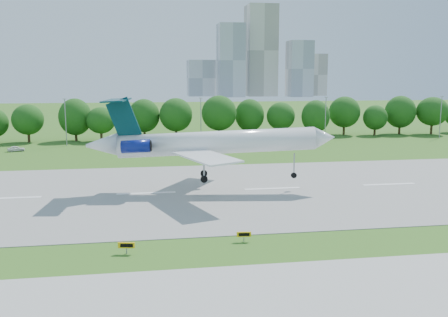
# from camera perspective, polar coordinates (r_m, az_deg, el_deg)

# --- Properties ---
(ground) EXTENTS (600.00, 600.00, 0.00)m
(ground) POSITION_cam_1_polar(r_m,az_deg,el_deg) (53.88, -8.71, -10.10)
(ground) COLOR #315C18
(ground) RESTS_ON ground
(runway) EXTENTS (400.00, 45.00, 0.08)m
(runway) POSITION_cam_1_polar(r_m,az_deg,el_deg) (77.89, -8.88, -3.96)
(runway) COLOR gray
(runway) RESTS_ON ground
(tree_line) EXTENTS (288.40, 8.40, 10.40)m
(tree_line) POSITION_cam_1_polar(r_m,az_deg,el_deg) (143.30, -9.11, 4.60)
(tree_line) COLOR #382314
(tree_line) RESTS_ON ground
(light_poles) EXTENTS (175.90, 0.25, 12.19)m
(light_poles) POSITION_cam_1_polar(r_m,az_deg,el_deg) (133.35, -10.17, 4.29)
(light_poles) COLOR gray
(light_poles) RESTS_ON ground
(skyline) EXTENTS (127.00, 52.00, 80.00)m
(skyline) POSITION_cam_1_polar(r_m,az_deg,el_deg) (452.83, 3.74, 10.97)
(skyline) COLOR #B2B2B7
(skyline) RESTS_ON ground
(airliner) EXTENTS (38.79, 28.09, 12.97)m
(airliner) POSITION_cam_1_polar(r_m,az_deg,el_deg) (77.25, -2.25, 1.89)
(airliner) COLOR white
(airliner) RESTS_ON ground
(taxi_sign_centre) EXTENTS (1.73, 0.51, 1.21)m
(taxi_sign_centre) POSITION_cam_1_polar(r_m,az_deg,el_deg) (52.36, -11.10, -9.72)
(taxi_sign_centre) COLOR gray
(taxi_sign_centre) RESTS_ON ground
(taxi_sign_right) EXTENTS (1.60, 0.35, 1.12)m
(taxi_sign_right) POSITION_cam_1_polar(r_m,az_deg,el_deg) (55.02, 2.28, -8.67)
(taxi_sign_right) COLOR gray
(taxi_sign_right) RESTS_ON ground
(service_vehicle_b) EXTENTS (4.24, 2.65, 1.35)m
(service_vehicle_b) POSITION_cam_1_polar(r_m,az_deg,el_deg) (129.62, -22.67, 1.04)
(service_vehicle_b) COLOR white
(service_vehicle_b) RESTS_ON ground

